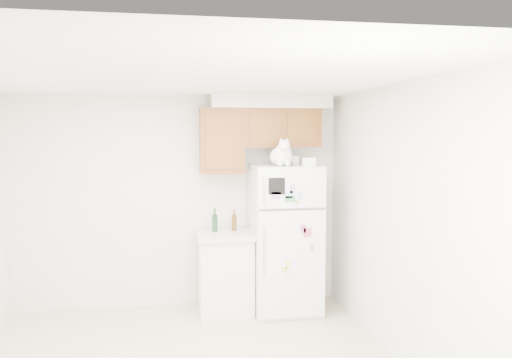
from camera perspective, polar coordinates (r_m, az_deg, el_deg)
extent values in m
cube|color=beige|center=(5.99, -8.83, -2.60)|extent=(3.80, 0.04, 2.50)
cube|color=beige|center=(2.10, -7.23, -17.43)|extent=(3.80, 0.04, 2.50)
cube|color=beige|center=(4.48, 16.79, -5.40)|extent=(0.04, 4.00, 2.50)
cube|color=white|center=(3.96, -8.68, 11.56)|extent=(3.80, 4.00, 0.04)
cube|color=brown|center=(5.90, 2.86, 5.86)|extent=(0.90, 0.33, 0.45)
cube|color=brown|center=(5.79, -3.94, 4.38)|extent=(0.50, 0.33, 0.75)
cube|color=silver|center=(5.90, 1.65, 8.78)|extent=(1.40, 0.37, 0.15)
cube|color=white|center=(5.83, 3.30, -6.75)|extent=(0.76, 0.72, 1.70)
cube|color=white|center=(5.37, 4.23, -1.03)|extent=(0.74, 0.03, 0.44)
cube|color=white|center=(5.52, 4.17, -9.72)|extent=(0.74, 0.03, 1.19)
cube|color=#59595B|center=(5.40, 4.21, -3.41)|extent=(0.74, 0.03, 0.02)
cylinder|color=silver|center=(5.27, 0.93, -1.19)|extent=(0.02, 0.02, 0.32)
cylinder|color=silver|center=(5.39, 0.92, -8.28)|extent=(0.02, 0.02, 0.55)
cube|color=black|center=(5.31, 2.39, -0.82)|extent=(0.18, 0.00, 0.18)
cube|color=white|center=(5.38, 2.58, -5.59)|extent=(0.22, 0.00, 0.28)
cube|color=#D1DC4D|center=(5.49, 3.66, -9.66)|extent=(0.05, 0.00, 0.11)
cube|color=#B8498A|center=(5.45, 5.41, -5.70)|extent=(0.06, 0.00, 0.09)
cube|color=#8EB1C9|center=(5.38, 5.06, -1.86)|extent=(0.06, 0.00, 0.08)
cube|color=#3C8551|center=(5.36, 3.87, -2.29)|extent=(0.11, 0.00, 0.07)
cube|color=#A375A5|center=(5.32, 2.32, -1.89)|extent=(0.11, 0.00, 0.08)
cube|color=white|center=(5.58, 4.95, -11.62)|extent=(0.07, 0.00, 0.07)
cube|color=#9ACADA|center=(5.35, 3.79, -1.77)|extent=(0.08, 0.00, 0.08)
cube|color=#A7779B|center=(5.52, 6.40, -7.78)|extent=(0.05, 0.00, 0.08)
cube|color=#B14666|center=(5.47, 5.91, -6.11)|extent=(0.09, 0.00, 0.10)
cube|color=#B27FA3|center=(5.35, 4.18, -1.14)|extent=(0.06, 0.00, 0.10)
cube|color=#CFC949|center=(5.50, 3.25, -10.27)|extent=(0.06, 0.00, 0.05)
cube|color=silver|center=(5.53, 3.78, -11.08)|extent=(0.10, 0.00, 0.10)
cube|color=#83A552|center=(5.38, 4.64, -2.59)|extent=(0.05, 0.00, 0.05)
cube|color=white|center=(5.88, -3.54, -10.78)|extent=(0.60, 0.60, 0.88)
cube|color=white|center=(5.75, -3.55, -6.42)|extent=(0.64, 0.64, 0.04)
ellipsoid|color=white|center=(5.59, 2.88, 2.58)|extent=(0.25, 0.34, 0.21)
ellipsoid|color=white|center=(5.49, 3.10, 3.04)|extent=(0.18, 0.15, 0.20)
sphere|color=white|center=(5.44, 3.23, 3.83)|extent=(0.13, 0.13, 0.13)
cone|color=white|center=(5.43, 2.88, 4.49)|extent=(0.04, 0.04, 0.05)
cone|color=white|center=(5.44, 3.58, 4.49)|extent=(0.04, 0.04, 0.05)
cone|color=#D88C8C|center=(5.42, 2.90, 4.44)|extent=(0.02, 0.02, 0.03)
cone|color=#D88C8C|center=(5.44, 3.60, 4.44)|extent=(0.02, 0.02, 0.03)
sphere|color=white|center=(5.39, 3.35, 3.61)|extent=(0.05, 0.05, 0.05)
sphere|color=white|center=(5.45, 2.74, 1.80)|extent=(0.07, 0.07, 0.07)
sphere|color=white|center=(5.47, 3.63, 1.81)|extent=(0.07, 0.07, 0.07)
cylinder|color=white|center=(5.73, 3.67, 1.96)|extent=(0.16, 0.21, 0.07)
cube|color=white|center=(5.83, 4.06, 2.17)|extent=(0.21, 0.18, 0.10)
cube|color=white|center=(5.61, 6.12, 1.99)|extent=(0.18, 0.15, 0.09)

